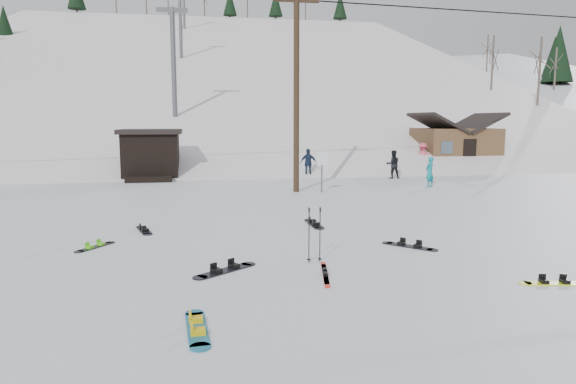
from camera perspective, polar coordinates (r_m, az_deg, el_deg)
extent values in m
plane|color=silver|center=(9.71, 4.83, -11.50)|extent=(200.00, 200.00, 0.00)
cube|color=white|center=(65.68, -7.58, -5.54)|extent=(60.00, 85.24, 65.97)
cube|color=silver|center=(72.76, 24.13, -4.04)|extent=(45.66, 93.98, 54.59)
cylinder|color=#3A2819|center=(23.30, 0.94, 11.07)|extent=(0.26, 0.26, 9.00)
cube|color=#3A2819|center=(23.83, 0.96, 20.48)|extent=(2.00, 0.12, 0.12)
cylinder|color=#595B60|center=(23.22, 3.77, 2.17)|extent=(0.07, 0.07, 1.80)
cube|color=white|center=(23.12, 3.81, 3.76)|extent=(0.50, 0.04, 0.60)
cube|color=black|center=(30.03, -14.93, 3.90)|extent=(3.00, 3.00, 2.50)
cube|color=black|center=(29.97, -15.03, 6.51)|extent=(3.40, 3.40, 0.25)
cube|color=black|center=(28.34, -15.17, 1.43)|extent=(2.40, 1.20, 0.30)
cylinder|color=#595B60|center=(39.09, -12.59, 13.66)|extent=(0.36, 0.36, 8.00)
cube|color=#595B60|center=(39.66, -12.76, 19.13)|extent=(2.20, 0.30, 0.30)
cylinder|color=#595B60|center=(59.81, -11.87, 17.91)|extent=(0.36, 0.36, 8.00)
cylinder|color=#595B60|center=(80.68, -11.51, 19.96)|extent=(0.36, 0.36, 8.00)
cube|color=brown|center=(37.20, 18.02, 4.66)|extent=(5.00, 4.00, 2.70)
cube|color=black|center=(36.54, 16.25, 7.35)|extent=(2.69, 4.40, 1.43)
cube|color=black|center=(37.80, 19.96, 7.20)|extent=(2.69, 4.40, 1.43)
cube|color=black|center=(35.44, 19.52, 4.04)|extent=(0.90, 0.06, 1.90)
cube|color=#166E95|center=(8.38, -10.08, -14.74)|extent=(0.40, 1.36, 0.03)
cylinder|color=#166E95|center=(9.00, -10.38, -13.11)|extent=(0.31, 0.31, 0.03)
cylinder|color=#166E95|center=(7.77, -9.73, -16.62)|extent=(0.31, 0.31, 0.03)
cube|color=gold|center=(8.58, -10.20, -13.77)|extent=(0.23, 0.18, 0.09)
cube|color=gold|center=(8.13, -9.97, -15.01)|extent=(0.23, 0.18, 0.09)
cube|color=red|center=(10.92, 4.17, -9.21)|extent=(0.41, 1.61, 0.02)
cube|color=black|center=(10.90, 4.18, -8.98)|extent=(0.14, 0.30, 0.07)
cube|color=red|center=(11.08, 4.12, -8.95)|extent=(0.41, 1.61, 0.02)
cube|color=black|center=(11.06, 4.13, -8.73)|extent=(0.14, 0.30, 0.07)
cylinder|color=black|center=(11.77, 2.35, -4.87)|extent=(0.02, 0.02, 1.23)
cylinder|color=black|center=(11.91, 2.33, -7.48)|extent=(0.09, 0.09, 0.01)
cylinder|color=black|center=(11.66, 2.36, -2.01)|extent=(0.04, 0.04, 0.11)
cylinder|color=black|center=(11.83, 3.57, -4.82)|extent=(0.02, 0.02, 1.23)
cylinder|color=black|center=(11.96, 3.55, -7.42)|extent=(0.09, 0.09, 0.01)
cylinder|color=black|center=(11.71, 3.59, -1.97)|extent=(0.04, 0.04, 0.11)
cube|color=black|center=(11.28, -6.99, -8.67)|extent=(1.27, 1.08, 0.03)
cylinder|color=black|center=(11.72, -4.42, -8.00)|extent=(0.31, 0.31, 0.03)
cylinder|color=black|center=(10.87, -9.76, -9.37)|extent=(0.31, 0.31, 0.03)
cube|color=black|center=(11.42, -6.04, -8.14)|extent=(0.27, 0.28, 0.09)
cube|color=black|center=(11.11, -7.97, -8.63)|extent=(0.27, 0.28, 0.09)
cube|color=black|center=(15.76, -15.71, -4.13)|extent=(0.58, 1.20, 0.02)
cylinder|color=black|center=(16.33, -16.07, -3.73)|extent=(0.27, 0.27, 0.02)
cylinder|color=black|center=(15.20, -15.31, -4.56)|extent=(0.27, 0.27, 0.02)
cube|color=black|center=(15.96, -15.85, -3.80)|extent=(0.22, 0.19, 0.08)
cube|color=black|center=(15.55, -15.57, -4.10)|extent=(0.22, 0.19, 0.08)
cube|color=black|center=(14.13, -20.64, -5.74)|extent=(0.80, 1.01, 0.02)
cylinder|color=black|center=(14.49, -19.15, -5.33)|extent=(0.24, 0.24, 0.02)
cylinder|color=black|center=(13.77, -22.21, -6.16)|extent=(0.24, 0.24, 0.02)
cube|color=#5EDB19|center=(14.25, -20.10, -5.41)|extent=(0.22, 0.21, 0.07)
cube|color=#5EDB19|center=(13.99, -21.21, -5.71)|extent=(0.22, 0.21, 0.07)
cube|color=black|center=(13.65, 13.34, -5.90)|extent=(1.05, 1.10, 0.03)
cylinder|color=black|center=(13.42, 15.77, -6.22)|extent=(0.28, 0.28, 0.03)
cylinder|color=black|center=(13.90, 11.01, -5.58)|extent=(0.28, 0.28, 0.03)
cube|color=black|center=(13.55, 14.22, -5.80)|extent=(0.25, 0.25, 0.08)
cube|color=black|center=(13.73, 12.50, -5.57)|extent=(0.25, 0.25, 0.08)
cube|color=#E2F31B|center=(11.65, 27.46, -9.00)|extent=(1.18, 0.47, 0.02)
cylinder|color=#E2F31B|center=(11.41, 24.85, -9.18)|extent=(0.26, 0.26, 0.02)
cube|color=black|center=(11.73, 28.39, -8.70)|extent=(0.17, 0.21, 0.08)
cube|color=black|center=(11.55, 26.55, -8.83)|extent=(0.17, 0.21, 0.08)
cube|color=black|center=(16.10, 2.90, -3.59)|extent=(0.35, 1.35, 0.03)
cylinder|color=black|center=(16.73, 2.34, -3.14)|extent=(0.31, 0.31, 0.03)
cylinder|color=black|center=(15.46, 3.52, -4.07)|extent=(0.31, 0.31, 0.03)
cube|color=black|center=(16.31, 2.70, -3.22)|extent=(0.22, 0.17, 0.09)
cube|color=black|center=(15.86, 3.12, -3.55)|extent=(0.22, 0.17, 0.09)
imported|color=#0E848D|center=(26.03, 15.46, 2.16)|extent=(0.64, 0.58, 1.47)
imported|color=black|center=(29.39, 11.59, 3.03)|extent=(0.84, 0.69, 1.58)
imported|color=#D24A5B|center=(34.57, 14.73, 3.82)|extent=(1.29, 0.93, 1.80)
imported|color=#192840|center=(29.35, 2.28, 3.23)|extent=(1.00, 0.50, 1.64)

